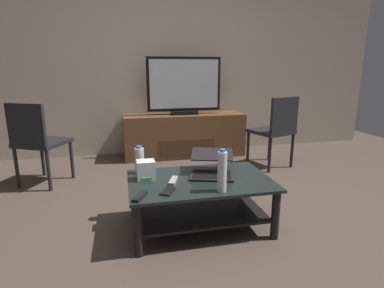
{
  "coord_description": "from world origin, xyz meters",
  "views": [
    {
      "loc": [
        -0.63,
        -2.13,
        1.21
      ],
      "look_at": [
        -0.04,
        0.5,
        0.54
      ],
      "focal_mm": 28.95,
      "sensor_mm": 36.0,
      "label": 1
    }
  ],
  "objects_px": {
    "media_cabinet": "(184,135)",
    "water_bottle_far": "(222,171)",
    "laptop": "(212,167)",
    "coffee_table": "(200,194)",
    "television": "(184,87)",
    "side_chair": "(37,139)",
    "water_bottle_near": "(140,160)",
    "router_box": "(146,170)",
    "cell_phone": "(168,191)",
    "soundbar_remote": "(173,181)",
    "tv_remote": "(140,196)",
    "dining_chair": "(276,128)"
  },
  "relations": [
    {
      "from": "router_box",
      "to": "coffee_table",
      "type": "bearing_deg",
      "value": -12.68
    },
    {
      "from": "router_box",
      "to": "water_bottle_far",
      "type": "bearing_deg",
      "value": -35.52
    },
    {
      "from": "media_cabinet",
      "to": "cell_phone",
      "type": "relative_size",
      "value": 11.78
    },
    {
      "from": "soundbar_remote",
      "to": "television",
      "type": "bearing_deg",
      "value": 96.23
    },
    {
      "from": "water_bottle_near",
      "to": "cell_phone",
      "type": "xyz_separation_m",
      "value": [
        0.16,
        -0.43,
        -0.1
      ]
    },
    {
      "from": "tv_remote",
      "to": "water_bottle_near",
      "type": "bearing_deg",
      "value": 113.17
    },
    {
      "from": "water_bottle_far",
      "to": "water_bottle_near",
      "type": "bearing_deg",
      "value": 136.49
    },
    {
      "from": "media_cabinet",
      "to": "cell_phone",
      "type": "height_order",
      "value": "media_cabinet"
    },
    {
      "from": "side_chair",
      "to": "router_box",
      "type": "xyz_separation_m",
      "value": [
        1.02,
        -1.12,
        -0.04
      ]
    },
    {
      "from": "television",
      "to": "router_box",
      "type": "bearing_deg",
      "value": -109.55
    },
    {
      "from": "dining_chair",
      "to": "water_bottle_far",
      "type": "height_order",
      "value": "dining_chair"
    },
    {
      "from": "water_bottle_near",
      "to": "water_bottle_far",
      "type": "relative_size",
      "value": 0.76
    },
    {
      "from": "laptop",
      "to": "coffee_table",
      "type": "bearing_deg",
      "value": -143.53
    },
    {
      "from": "router_box",
      "to": "cell_phone",
      "type": "bearing_deg",
      "value": -66.59
    },
    {
      "from": "cell_phone",
      "to": "laptop",
      "type": "bearing_deg",
      "value": 63.68
    },
    {
      "from": "side_chair",
      "to": "laptop",
      "type": "distance_m",
      "value": 1.9
    },
    {
      "from": "side_chair",
      "to": "soundbar_remote",
      "type": "height_order",
      "value": "side_chair"
    },
    {
      "from": "television",
      "to": "side_chair",
      "type": "height_order",
      "value": "television"
    },
    {
      "from": "television",
      "to": "side_chair",
      "type": "distance_m",
      "value": 1.92
    },
    {
      "from": "media_cabinet",
      "to": "laptop",
      "type": "xyz_separation_m",
      "value": [
        -0.16,
        -1.93,
        0.16
      ]
    },
    {
      "from": "router_box",
      "to": "water_bottle_far",
      "type": "height_order",
      "value": "water_bottle_far"
    },
    {
      "from": "side_chair",
      "to": "water_bottle_near",
      "type": "xyz_separation_m",
      "value": [
        0.98,
        -0.97,
        -0.0
      ]
    },
    {
      "from": "television",
      "to": "soundbar_remote",
      "type": "relative_size",
      "value": 6.25
    },
    {
      "from": "cell_phone",
      "to": "side_chair",
      "type": "bearing_deg",
      "value": 157.13
    },
    {
      "from": "coffee_table",
      "to": "cell_phone",
      "type": "relative_size",
      "value": 7.62
    },
    {
      "from": "router_box",
      "to": "water_bottle_near",
      "type": "bearing_deg",
      "value": 103.99
    },
    {
      "from": "television",
      "to": "coffee_table",
      "type": "bearing_deg",
      "value": -98.09
    },
    {
      "from": "side_chair",
      "to": "soundbar_remote",
      "type": "bearing_deg",
      "value": -45.42
    },
    {
      "from": "television",
      "to": "laptop",
      "type": "xyz_separation_m",
      "value": [
        -0.16,
        -1.91,
        -0.5
      ]
    },
    {
      "from": "side_chair",
      "to": "tv_remote",
      "type": "height_order",
      "value": "side_chair"
    },
    {
      "from": "media_cabinet",
      "to": "water_bottle_far",
      "type": "distance_m",
      "value": 2.3
    },
    {
      "from": "laptop",
      "to": "cell_phone",
      "type": "relative_size",
      "value": 3.35
    },
    {
      "from": "television",
      "to": "water_bottle_near",
      "type": "height_order",
      "value": "television"
    },
    {
      "from": "television",
      "to": "side_chair",
      "type": "xyz_separation_m",
      "value": [
        -1.69,
        -0.79,
        -0.46
      ]
    },
    {
      "from": "dining_chair",
      "to": "soundbar_remote",
      "type": "bearing_deg",
      "value": -139.75
    },
    {
      "from": "television",
      "to": "dining_chair",
      "type": "distance_m",
      "value": 1.33
    },
    {
      "from": "cell_phone",
      "to": "soundbar_remote",
      "type": "relative_size",
      "value": 0.88
    },
    {
      "from": "coffee_table",
      "to": "dining_chair",
      "type": "height_order",
      "value": "dining_chair"
    },
    {
      "from": "television",
      "to": "water_bottle_far",
      "type": "relative_size",
      "value": 3.37
    },
    {
      "from": "television",
      "to": "soundbar_remote",
      "type": "distance_m",
      "value": 2.14
    },
    {
      "from": "laptop",
      "to": "water_bottle_far",
      "type": "xyz_separation_m",
      "value": [
        -0.03,
        -0.35,
        0.08
      ]
    },
    {
      "from": "tv_remote",
      "to": "water_bottle_far",
      "type": "bearing_deg",
      "value": 25.67
    },
    {
      "from": "media_cabinet",
      "to": "dining_chair",
      "type": "relative_size",
      "value": 1.88
    },
    {
      "from": "water_bottle_near",
      "to": "router_box",
      "type": "bearing_deg",
      "value": -76.01
    },
    {
      "from": "coffee_table",
      "to": "water_bottle_far",
      "type": "relative_size",
      "value": 3.6
    },
    {
      "from": "coffee_table",
      "to": "laptop",
      "type": "bearing_deg",
      "value": 36.47
    },
    {
      "from": "dining_chair",
      "to": "water_bottle_near",
      "type": "distance_m",
      "value": 1.96
    },
    {
      "from": "water_bottle_far",
      "to": "soundbar_remote",
      "type": "distance_m",
      "value": 0.41
    },
    {
      "from": "media_cabinet",
      "to": "laptop",
      "type": "distance_m",
      "value": 1.95
    },
    {
      "from": "television",
      "to": "soundbar_remote",
      "type": "xyz_separation_m",
      "value": [
        -0.49,
        -2.01,
        -0.56
      ]
    }
  ]
}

